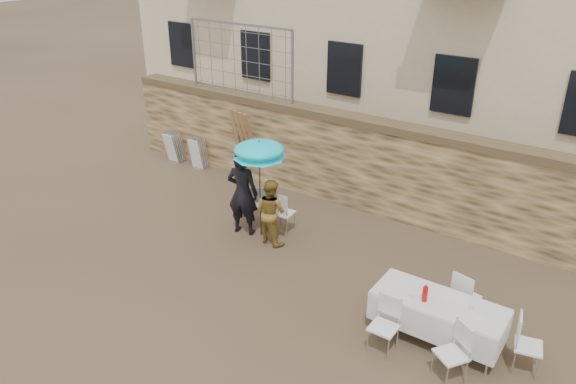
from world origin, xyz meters
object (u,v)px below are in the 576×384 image
Objects in this scene: table_chair_back at (466,295)px; soda_bottle at (425,294)px; couple_chair_right at (284,212)px; table_chair_side at (529,345)px; couple_chair_left at (259,204)px; table_chair_front_right at (451,353)px; chair_stack_left at (178,145)px; chair_stack_right at (201,151)px; woman_dress at (271,212)px; umbrella at (259,153)px; table_chair_front_left at (384,326)px; man_suit at (243,193)px; banquet_table at (439,303)px.

soda_bottle is at bearing 79.60° from table_chair_back.
couple_chair_right is 5.75m from table_chair_side.
couple_chair_left is at bearing 3.62° from table_chair_back.
table_chair_side is (0.90, 0.85, 0.00)m from table_chair_front_right.
table_chair_side is (1.60, 0.25, -0.43)m from soda_bottle.
couple_chair_left reaches higher than chair_stack_left.
chair_stack_right is at bearing 156.63° from soda_bottle.
soda_bottle is at bearing 170.41° from woman_dress.
chair_stack_right is at bearing 149.84° from umbrella.
couple_chair_right is at bearing 2.24° from table_chair_back.
table_chair_front_left is (3.51, -1.78, -0.25)m from woman_dress.
table_chair_back is (0.40, 0.95, -0.43)m from soda_bottle.
table_chair_front_left is (-0.40, -0.60, -0.43)m from soda_bottle.
table_chair_front_right is 1.00× the size of table_chair_back.
man_suit reaches higher than table_chair_back.
couple_chair_left reaches higher than chair_stack_right.
woman_dress is at bearing 90.66° from couple_chair_right.
woman_dress is 5.59m from table_chair_side.
table_chair_side is at bearing -16.98° from chair_stack_left.
couple_chair_right is at bearing -155.63° from man_suit.
woman_dress is 1.52× the size of table_chair_front_left.
chair_stack_right is at bearing 0.00° from chair_stack_left.
table_chair_front_left reaches higher than banquet_table.
couple_chair_right is 5.21m from table_chair_front_right.
table_chair_front_left is at bearing -128.66° from banquet_table.
table_chair_side is at bearing 136.42° from couple_chair_left.
table_chair_side is (6.26, -1.48, 0.00)m from couple_chair_left.
table_chair_front_right is at bearing -25.00° from chair_stack_right.
table_chair_side is 10.12m from chair_stack_right.
banquet_table is 0.86m from table_chair_back.
man_suit is 4.83m from chair_stack_left.
couple_chair_right is 4.39m from chair_stack_right.
chair_stack_left is at bearing -41.98° from man_suit.
chair_stack_right is at bearing 58.76° from table_chair_side.
couple_chair_left and table_chair_back have the same top height.
chair_stack_left is 0.90m from chair_stack_right.
table_chair_side is (2.00, 0.85, 0.00)m from table_chair_front_left.
chair_stack_left is (-9.30, 2.50, -0.02)m from table_chair_back.
chair_stack_right is at bearing 158.04° from banquet_table.
umbrella reaches higher than table_chair_front_left.
table_chair_side is (1.20, -0.70, 0.00)m from table_chair_back.
table_chair_front_left is at bearing -145.91° from table_chair_front_right.
banquet_table is at bearing 157.78° from table_chair_front_right.
table_chair_front_left and table_chair_front_right have the same top height.
man_suit reaches higher than couple_chair_left.
table_chair_front_right and table_chair_side have the same top height.
couple_chair_left is at bearing 63.89° from table_chair_side.
couple_chair_left is 1.00× the size of table_chair_side.
couple_chair_right is at bearing -23.09° from chair_stack_right.
couple_chair_left is at bearing -27.29° from chair_stack_right.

